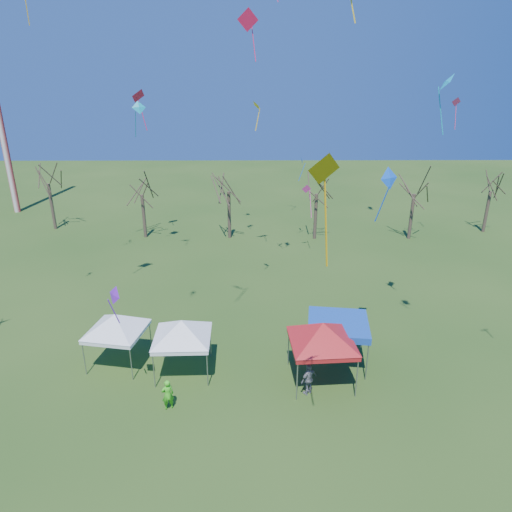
{
  "coord_description": "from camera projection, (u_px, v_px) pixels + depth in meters",
  "views": [
    {
      "loc": [
        -0.05,
        -18.52,
        14.8
      ],
      "look_at": [
        0.1,
        3.0,
        6.38
      ],
      "focal_mm": 32.0,
      "sensor_mm": 36.0,
      "label": 1
    }
  ],
  "objects": [
    {
      "name": "person_green",
      "position": [
        168.0,
        395.0,
        21.62
      ],
      "size": [
        0.68,
        0.58,
        1.59
      ],
      "primitive_type": "imported",
      "rotation": [
        0.0,
        0.0,
        3.54
      ],
      "color": "#41CC20",
      "rests_on": "ground"
    },
    {
      "name": "kite_22",
      "position": [
        307.0,
        190.0,
        38.88
      ],
      "size": [
        0.95,
        0.89,
        2.89
      ],
      "rotation": [
        0.0,
        0.0,
        3.31
      ],
      "color": "#EB349A",
      "rests_on": "ground"
    },
    {
      "name": "tent_blue",
      "position": [
        338.0,
        325.0,
        24.7
      ],
      "size": [
        3.62,
        3.62,
        2.53
      ],
      "rotation": [
        0.0,
        0.0,
        -0.13
      ],
      "color": "gray",
      "rests_on": "ground"
    },
    {
      "name": "tree_2",
      "position": [
        228.0,
        175.0,
        43.04
      ],
      "size": [
        3.71,
        3.71,
        8.18
      ],
      "color": "#3D2D21",
      "rests_on": "ground"
    },
    {
      "name": "tree_1",
      "position": [
        140.0,
        179.0,
        43.41
      ],
      "size": [
        3.42,
        3.42,
        7.54
      ],
      "color": "#3D2D21",
      "rests_on": "ground"
    },
    {
      "name": "tree_4",
      "position": [
        416.0,
        178.0,
        42.89
      ],
      "size": [
        3.58,
        3.58,
        7.89
      ],
      "color": "#3D2D21",
      "rests_on": "ground"
    },
    {
      "name": "kite_19",
      "position": [
        302.0,
        161.0,
        41.05
      ],
      "size": [
        0.58,
        0.83,
        2.23
      ],
      "rotation": [
        0.0,
        0.0,
        1.54
      ],
      "color": "blue",
      "rests_on": "ground"
    },
    {
      "name": "kite_11",
      "position": [
        248.0,
        20.0,
        29.97
      ],
      "size": [
        1.54,
        0.99,
        3.29
      ],
      "rotation": [
        0.0,
        0.0,
        3.45
      ],
      "color": "#EF163F",
      "rests_on": "ground"
    },
    {
      "name": "tent_white_mid",
      "position": [
        182.0,
        324.0,
        23.63
      ],
      "size": [
        4.09,
        4.09,
        3.6
      ],
      "rotation": [
        0.0,
        0.0,
        0.03
      ],
      "color": "gray",
      "rests_on": "ground"
    },
    {
      "name": "kite_12",
      "position": [
        456.0,
        102.0,
        38.83
      ],
      "size": [
        0.93,
        0.59,
        2.7
      ],
      "rotation": [
        0.0,
        0.0,
        3.35
      ],
      "color": "#F5366F",
      "rests_on": "ground"
    },
    {
      "name": "person_grey",
      "position": [
        309.0,
        379.0,
        22.62
      ],
      "size": [
        1.05,
        0.97,
        1.73
      ],
      "primitive_type": "imported",
      "rotation": [
        0.0,
        0.0,
        3.82
      ],
      "color": "slate",
      "rests_on": "ground"
    },
    {
      "name": "kite_17",
      "position": [
        446.0,
        83.0,
        22.53
      ],
      "size": [
        0.77,
        1.06,
        3.03
      ],
      "rotation": [
        0.0,
        0.0,
        4.62
      ],
      "color": "#0DA1C7",
      "rests_on": "ground"
    },
    {
      "name": "tent_red",
      "position": [
        323.0,
        327.0,
        22.81
      ],
      "size": [
        4.46,
        4.46,
        3.94
      ],
      "rotation": [
        0.0,
        0.0,
        0.07
      ],
      "color": "gray",
      "rests_on": "ground"
    },
    {
      "name": "tree_0",
      "position": [
        45.0,
        167.0,
        45.64
      ],
      "size": [
        3.83,
        3.83,
        8.44
      ],
      "color": "#3D2D21",
      "rests_on": "ground"
    },
    {
      "name": "kite_13",
      "position": [
        139.0,
        108.0,
        35.83
      ],
      "size": [
        1.26,
        1.05,
        2.81
      ],
      "rotation": [
        0.0,
        0.0,
        0.46
      ],
      "color": "#0B95AB",
      "rests_on": "ground"
    },
    {
      "name": "kite_18",
      "position": [
        257.0,
        106.0,
        27.27
      ],
      "size": [
        0.7,
        0.82,
        1.76
      ],
      "rotation": [
        0.0,
        0.0,
        1.96
      ],
      "color": "yellow",
      "rests_on": "ground"
    },
    {
      "name": "tree_3",
      "position": [
        317.0,
        177.0,
        42.86
      ],
      "size": [
        3.59,
        3.59,
        7.91
      ],
      "color": "#3D2D21",
      "rests_on": "ground"
    },
    {
      "name": "kite_27",
      "position": [
        389.0,
        179.0,
        22.32
      ],
      "size": [
        1.14,
        0.95,
        2.81
      ],
      "rotation": [
        0.0,
        0.0,
        0.55
      ],
      "color": "blue",
      "rests_on": "ground"
    },
    {
      "name": "kite_1",
      "position": [
        114.0,
        296.0,
        19.81
      ],
      "size": [
        0.83,
        0.84,
        1.96
      ],
      "rotation": [
        0.0,
        0.0,
        5.48
      ],
      "color": "purple",
      "rests_on": "ground"
    },
    {
      "name": "ground",
      "position": [
        254.0,
        397.0,
        22.64
      ],
      "size": [
        140.0,
        140.0,
        0.0
      ],
      "primitive_type": "plane",
      "color": "#264717",
      "rests_on": "ground"
    },
    {
      "name": "kite_2",
      "position": [
        138.0,
        96.0,
        38.95
      ],
      "size": [
        1.64,
        1.77,
        3.53
      ],
      "rotation": [
        0.0,
        0.0,
        4.14
      ],
      "color": "#EF1649",
      "rests_on": "ground"
    },
    {
      "name": "kite_5",
      "position": [
        323.0,
        171.0,
        13.01
      ],
      "size": [
        1.2,
        0.93,
        3.51
      ],
      "rotation": [
        0.0,
        0.0,
        3.58
      ],
      "color": "orange",
      "rests_on": "ground"
    },
    {
      "name": "tent_white_west",
      "position": [
        115.0,
        318.0,
        24.37
      ],
      "size": [
        3.93,
        3.93,
        3.52
      ],
      "rotation": [
        0.0,
        0.0,
        -0.18
      ],
      "color": "gray",
      "rests_on": "ground"
    },
    {
      "name": "tree_5",
      "position": [
        493.0,
        177.0,
        44.98
      ],
      "size": [
        3.39,
        3.39,
        7.46
      ],
      "color": "#3D2D21",
      "rests_on": "ground"
    }
  ]
}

